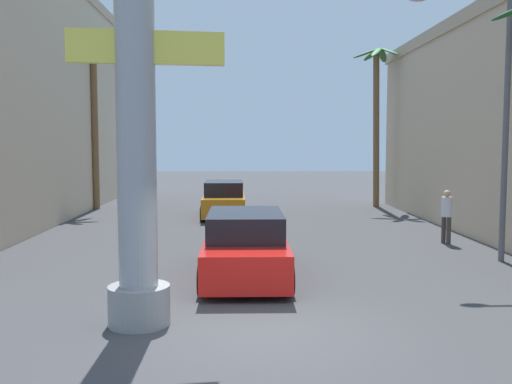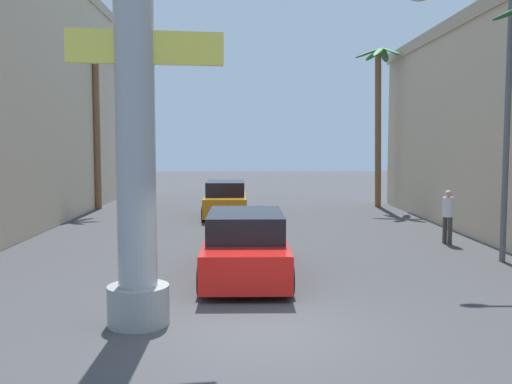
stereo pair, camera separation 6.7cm
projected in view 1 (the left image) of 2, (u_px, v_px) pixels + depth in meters
ground_plane at (250, 237)px, 19.51m from camera, size 94.47×94.47×0.00m
neon_sign_pole at (135, 66)px, 9.70m from camera, size 2.99×1.09×9.54m
street_lamp at (490, 98)px, 15.14m from camera, size 2.83×0.28×7.24m
car_lead at (245, 246)px, 13.72m from camera, size 2.06×5.00×1.56m
car_far at (224, 200)px, 25.00m from camera, size 1.92×4.61×1.56m
palm_tree_far_left at (94, 99)px, 27.59m from camera, size 2.56×2.58×8.37m
palm_tree_far_right at (378, 105)px, 28.46m from camera, size 2.77×2.68×7.98m
pedestrian_mid_right at (447, 212)px, 18.17m from camera, size 0.47×0.47×1.72m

